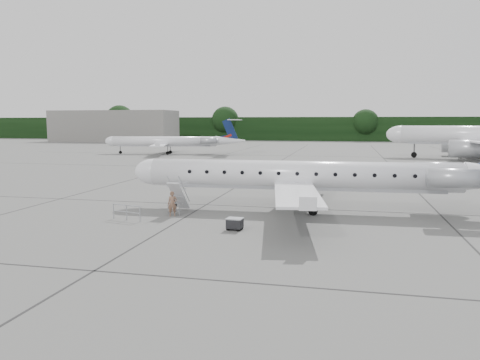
# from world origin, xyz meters

# --- Properties ---
(ground) EXTENTS (320.00, 320.00, 0.00)m
(ground) POSITION_xyz_m (0.00, 0.00, 0.00)
(ground) COLOR #5C5C5A
(ground) RESTS_ON ground
(treeline) EXTENTS (260.00, 4.00, 8.00)m
(treeline) POSITION_xyz_m (0.00, 130.00, 4.00)
(treeline) COLOR black
(treeline) RESTS_ON ground
(terminal_building) EXTENTS (40.00, 14.00, 10.00)m
(terminal_building) POSITION_xyz_m (-70.00, 110.00, 5.00)
(terminal_building) COLOR slate
(terminal_building) RESTS_ON ground
(main_regional_jet) EXTENTS (28.80, 21.19, 7.21)m
(main_regional_jet) POSITION_xyz_m (1.08, 2.62, 3.61)
(main_regional_jet) COLOR white
(main_regional_jet) RESTS_ON ground
(airstair) EXTENTS (0.93, 2.47, 2.26)m
(airstair) POSITION_xyz_m (-7.21, 0.06, 1.13)
(airstair) COLOR white
(airstair) RESTS_ON ground
(passenger) EXTENTS (0.73, 0.60, 1.71)m
(passenger) POSITION_xyz_m (-7.17, -1.31, 0.86)
(passenger) COLOR brown
(passenger) RESTS_ON ground
(safety_railing) EXTENTS (2.15, 0.62, 1.00)m
(safety_railing) POSITION_xyz_m (-9.61, -3.24, 0.50)
(safety_railing) COLOR #989CA1
(safety_railing) RESTS_ON ground
(baggage_cart) EXTENTS (0.96, 0.80, 0.78)m
(baggage_cart) POSITION_xyz_m (-2.09, -4.34, 0.39)
(baggage_cart) COLOR black
(baggage_cart) RESTS_ON ground
(bg_narrowbody) EXTENTS (33.84, 25.88, 11.39)m
(bg_narrowbody) POSITION_xyz_m (26.13, 57.06, 5.70)
(bg_narrowbody) COLOR white
(bg_narrowbody) RESTS_ON ground
(bg_regional_left) EXTENTS (29.36, 23.23, 6.97)m
(bg_regional_left) POSITION_xyz_m (-31.21, 56.84, 3.49)
(bg_regional_left) COLOR white
(bg_regional_left) RESTS_ON ground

